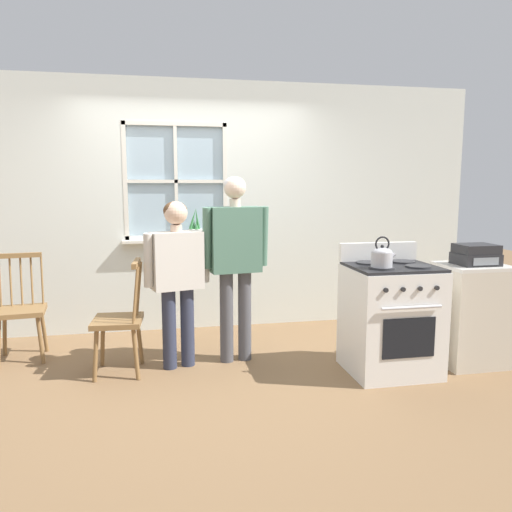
{
  "coord_description": "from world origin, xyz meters",
  "views": [
    {
      "loc": [
        -0.4,
        -4.09,
        1.6
      ],
      "look_at": [
        0.41,
        -0.03,
        1.0
      ],
      "focal_mm": 35.0,
      "sensor_mm": 36.0,
      "label": 1
    }
  ],
  "objects": [
    {
      "name": "ground_plane",
      "position": [
        0.0,
        0.0,
        0.0
      ],
      "size": [
        16.0,
        16.0,
        0.0
      ],
      "primitive_type": "plane",
      "color": "brown"
    },
    {
      "name": "chair_by_window",
      "position": [
        -1.63,
        0.67,
        0.45
      ],
      "size": [
        0.46,
        0.45,
        0.97
      ],
      "rotation": [
        0.0,
        0.0,
        0.11
      ],
      "color": "olive",
      "rests_on": "ground_plane"
    },
    {
      "name": "kettle",
      "position": [
        1.37,
        -0.41,
        1.02
      ],
      "size": [
        0.21,
        0.17,
        0.25
      ],
      "color": "#B7B7BC",
      "rests_on": "stove"
    },
    {
      "name": "person_elderly_left",
      "position": [
        -0.24,
        0.19,
        0.88
      ],
      "size": [
        0.59,
        0.31,
        1.45
      ],
      "rotation": [
        0.0,
        0.0,
        0.26
      ],
      "color": "#2D3347",
      "rests_on": "ground_plane"
    },
    {
      "name": "chair_near_wall",
      "position": [
        -0.72,
        0.14,
        0.45
      ],
      "size": [
        0.43,
        0.44,
        0.97
      ],
      "rotation": [
        0.0,
        0.0,
        -1.63
      ],
      "color": "olive",
      "rests_on": "ground_plane"
    },
    {
      "name": "wall_back",
      "position": [
        0.01,
        1.4,
        1.33
      ],
      "size": [
        6.4,
        0.16,
        2.7
      ],
      "color": "silver",
      "rests_on": "ground_plane"
    },
    {
      "name": "side_counter",
      "position": [
        2.32,
        -0.23,
        0.45
      ],
      "size": [
        0.55,
        0.5,
        0.9
      ],
      "color": "beige",
      "rests_on": "ground_plane"
    },
    {
      "name": "person_teen_center",
      "position": [
        0.28,
        0.25,
        1.01
      ],
      "size": [
        0.6,
        0.26,
        1.66
      ],
      "rotation": [
        0.0,
        0.0,
        0.11
      ],
      "color": "#4C4C51",
      "rests_on": "ground_plane"
    },
    {
      "name": "potted_plant",
      "position": [
        0.01,
        1.31,
        1.09
      ],
      "size": [
        0.16,
        0.16,
        0.34
      ],
      "color": "beige",
      "rests_on": "wall_back"
    },
    {
      "name": "stove",
      "position": [
        1.53,
        -0.28,
        0.47
      ],
      "size": [
        0.72,
        0.68,
        1.08
      ],
      "color": "white",
      "rests_on": "ground_plane"
    },
    {
      "name": "stereo",
      "position": [
        2.32,
        -0.25,
        0.99
      ],
      "size": [
        0.34,
        0.29,
        0.18
      ],
      "color": "#232326",
      "rests_on": "side_counter"
    }
  ]
}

